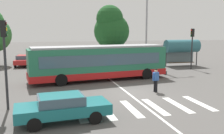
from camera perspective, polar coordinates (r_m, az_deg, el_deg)
ground_plane at (r=18.42m, az=5.01°, el=-5.73°), size 160.00×160.00×0.00m
city_transit_bus at (r=22.64m, az=-2.80°, el=1.02°), size 12.57×4.14×3.06m
pedestrian_crossing_street at (r=18.64m, az=9.71°, el=-2.61°), size 0.55×0.38×1.72m
foreground_sedan at (r=12.79m, az=-11.00°, el=-8.64°), size 4.64×2.19×1.35m
parked_car_red at (r=33.44m, az=-18.97°, el=1.53°), size 2.16×4.63×1.35m
parked_car_silver at (r=33.86m, az=-14.33°, el=1.80°), size 2.24×4.65×1.35m
parked_car_teal at (r=33.83m, az=-9.49°, el=1.94°), size 2.27×4.66×1.35m
parked_car_white at (r=34.34m, az=-5.45°, el=2.11°), size 1.95×4.54×1.35m
parked_car_charcoal at (r=34.69m, az=-1.06°, el=2.21°), size 2.12×4.61×1.35m
parked_car_blue at (r=35.06m, az=3.43°, el=2.26°), size 2.10×4.61×1.35m
traffic_light_near_corner at (r=15.17m, az=-22.79°, el=3.33°), size 0.33×0.32×4.96m
traffic_light_far_corner at (r=30.18m, az=17.41°, el=5.31°), size 0.33×0.32×4.57m
bus_stop_shelter at (r=32.47m, az=15.30°, el=4.42°), size 4.30×1.54×3.25m
twin_arm_street_lamp at (r=30.43m, az=7.74°, el=11.18°), size 3.91×0.32×9.98m
background_tree_right at (r=36.52m, az=-0.21°, el=8.78°), size 5.02×5.02×7.87m
crosswalk_painted_stripes at (r=15.08m, az=6.98°, el=-8.95°), size 7.75×3.31×0.01m
lane_center_line at (r=20.13m, az=1.79°, el=-4.48°), size 0.16×24.00×0.01m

